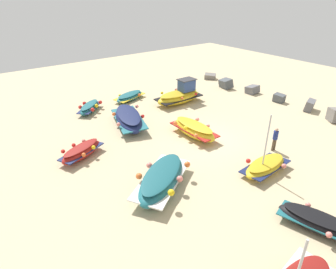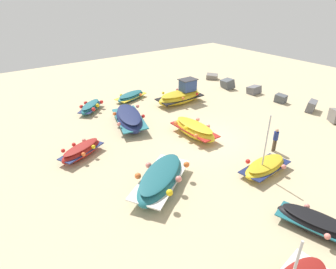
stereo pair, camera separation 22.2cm
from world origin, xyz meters
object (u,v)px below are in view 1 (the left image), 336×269
at_px(fishing_boat_9, 130,96).
at_px(fishing_boat_5, 82,151).
at_px(fishing_boat_6, 162,179).
at_px(fishing_boat_7, 194,129).
at_px(fishing_boat_1, 90,107).
at_px(fishing_boat_3, 265,166).
at_px(fishing_boat_4, 180,96).
at_px(fishing_boat_2, 129,119).
at_px(person_walking, 275,138).
at_px(fishing_boat_8, 317,222).

bearing_deg(fishing_boat_9, fishing_boat_5, 24.03).
xyz_separation_m(fishing_boat_6, fishing_boat_7, (-3.55, 5.49, -0.01)).
height_order(fishing_boat_1, fishing_boat_6, fishing_boat_6).
bearing_deg(fishing_boat_3, fishing_boat_6, 153.27).
bearing_deg(fishing_boat_5, fishing_boat_4, -4.61).
relative_size(fishing_boat_5, fishing_boat_7, 0.83).
relative_size(fishing_boat_6, fishing_boat_9, 1.38).
relative_size(fishing_boat_2, fishing_boat_5, 1.59).
xyz_separation_m(fishing_boat_2, fishing_boat_5, (2.39, -4.88, -0.14)).
relative_size(fishing_boat_4, person_walking, 2.86).
bearing_deg(fishing_boat_9, fishing_boat_2, 39.80).
bearing_deg(fishing_boat_1, fishing_boat_4, 114.75).
height_order(fishing_boat_5, fishing_boat_9, fishing_boat_5).
bearing_deg(fishing_boat_8, fishing_boat_2, -10.61).
bearing_deg(fishing_boat_8, fishing_boat_5, 10.85).
bearing_deg(fishing_boat_4, fishing_boat_8, -108.02).
height_order(fishing_boat_3, fishing_boat_7, fishing_boat_3).
distance_m(fishing_boat_1, person_walking, 15.61).
bearing_deg(fishing_boat_5, fishing_boat_6, -91.50).
bearing_deg(fishing_boat_1, fishing_boat_2, 62.64).
height_order(fishing_boat_6, fishing_boat_9, fishing_boat_6).
distance_m(fishing_boat_2, fishing_boat_6, 8.48).
xyz_separation_m(fishing_boat_1, fishing_boat_9, (-0.44, 4.32, -0.05)).
bearing_deg(fishing_boat_9, fishing_boat_1, -13.17).
relative_size(fishing_boat_6, fishing_boat_7, 1.23).
bearing_deg(fishing_boat_8, fishing_boat_1, -7.94).
xyz_separation_m(fishing_boat_4, person_walking, (10.76, -0.62, 0.24)).
xyz_separation_m(fishing_boat_6, person_walking, (1.26, 8.40, 0.39)).
relative_size(fishing_boat_5, fishing_boat_6, 0.67).
relative_size(fishing_boat_6, person_walking, 3.01).
xyz_separation_m(fishing_boat_8, person_walking, (-5.47, 4.57, 0.56)).
bearing_deg(fishing_boat_8, fishing_boat_3, -40.39).
xyz_separation_m(fishing_boat_3, fishing_boat_7, (-6.03, -0.32, 0.17)).
bearing_deg(fishing_boat_5, fishing_boat_8, -87.13).
bearing_deg(fishing_boat_7, fishing_boat_1, 24.62).
height_order(fishing_boat_1, person_walking, person_walking).
height_order(fishing_boat_2, fishing_boat_8, fishing_boat_2).
relative_size(fishing_boat_3, fishing_boat_4, 0.81).
relative_size(fishing_boat_1, fishing_boat_5, 0.90).
bearing_deg(person_walking, fishing_boat_5, 68.06).
bearing_deg(fishing_boat_5, fishing_boat_3, -68.58).
distance_m(fishing_boat_3, fishing_boat_6, 6.33).
relative_size(fishing_boat_4, fishing_boat_8, 1.30).
height_order(fishing_boat_7, person_walking, person_walking).
bearing_deg(fishing_boat_4, fishing_boat_9, 133.16).
xyz_separation_m(fishing_boat_1, fishing_boat_4, (3.13, 7.70, 0.33)).
relative_size(fishing_boat_9, person_walking, 2.19).
bearing_deg(fishing_boat_3, fishing_boat_7, 89.44).
relative_size(fishing_boat_4, fishing_boat_5, 1.41).
bearing_deg(fishing_boat_2, person_walking, -131.19).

